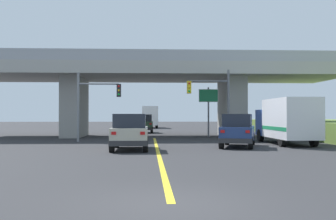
% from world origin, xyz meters
% --- Properties ---
extents(ground, '(160.00, 160.00, 0.00)m').
position_xyz_m(ground, '(0.00, 27.90, 0.00)').
color(ground, '#2B2B2D').
extents(overpass_bridge, '(33.67, 9.47, 7.23)m').
position_xyz_m(overpass_bridge, '(0.00, 27.90, 5.13)').
color(overpass_bridge, '#A8A59E').
rests_on(overpass_bridge, ground).
extents(lane_divider_stripe, '(0.20, 25.11, 0.01)m').
position_xyz_m(lane_divider_stripe, '(0.00, 12.56, 0.00)').
color(lane_divider_stripe, yellow).
rests_on(lane_divider_stripe, ground).
extents(suv_lead, '(2.02, 4.42, 2.02)m').
position_xyz_m(suv_lead, '(-1.54, 13.83, 1.01)').
color(suv_lead, '#B7B29E').
rests_on(suv_lead, ground).
extents(suv_crossing, '(3.08, 4.83, 2.02)m').
position_xyz_m(suv_crossing, '(4.96, 15.52, 1.01)').
color(suv_crossing, navy).
rests_on(suv_crossing, ground).
extents(box_truck, '(2.33, 7.11, 3.03)m').
position_xyz_m(box_truck, '(8.75, 17.59, 1.60)').
color(box_truck, navy).
rests_on(box_truck, ground).
extents(sedan_oncoming, '(1.89, 4.37, 2.02)m').
position_xyz_m(sedan_oncoming, '(-0.96, 35.45, 1.01)').
color(sedan_oncoming, '#2D4C33').
rests_on(sedan_oncoming, ground).
extents(traffic_signal_nearside, '(3.30, 0.36, 5.46)m').
position_xyz_m(traffic_signal_nearside, '(4.56, 21.88, 3.39)').
color(traffic_signal_nearside, '#56595E').
rests_on(traffic_signal_nearside, ground).
extents(traffic_signal_farside, '(3.23, 0.36, 5.09)m').
position_xyz_m(traffic_signal_farside, '(-4.54, 20.96, 3.17)').
color(traffic_signal_farside, slate).
rests_on(traffic_signal_farside, ground).
extents(highway_sign, '(1.70, 0.17, 4.36)m').
position_xyz_m(highway_sign, '(4.71, 25.83, 3.22)').
color(highway_sign, '#56595E').
rests_on(highway_sign, ground).
extents(semi_truck_distant, '(2.33, 6.81, 3.25)m').
position_xyz_m(semi_truck_distant, '(-0.26, 52.07, 1.69)').
color(semi_truck_distant, red).
rests_on(semi_truck_distant, ground).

